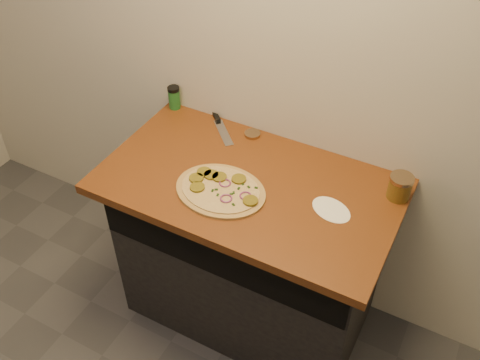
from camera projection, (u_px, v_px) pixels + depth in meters
The scene contains 8 objects.
cabinet at pixel (251, 253), 2.47m from camera, with size 1.10×0.60×0.86m, color black.
countertop at pixel (249, 185), 2.15m from camera, with size 1.20×0.70×0.04m, color brown.
pizza at pixel (220, 189), 2.09m from camera, with size 0.37×0.37×0.02m.
chefs_knife at pixel (219, 123), 2.43m from camera, with size 0.23×0.23×0.02m.
mason_jar_lid at pixel (252, 134), 2.36m from camera, with size 0.07×0.07×0.02m, color #9A7C59.
salsa_jar at pixel (400, 187), 2.04m from camera, with size 0.09×0.09×0.10m.
spice_shaker at pixel (174, 97), 2.49m from camera, with size 0.06×0.06×0.11m.
flour_spill at pixel (331, 210), 2.02m from camera, with size 0.16×0.16×0.00m, color white.
Camera 1 is at (0.72, -0.01, 2.33)m, focal length 40.00 mm.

